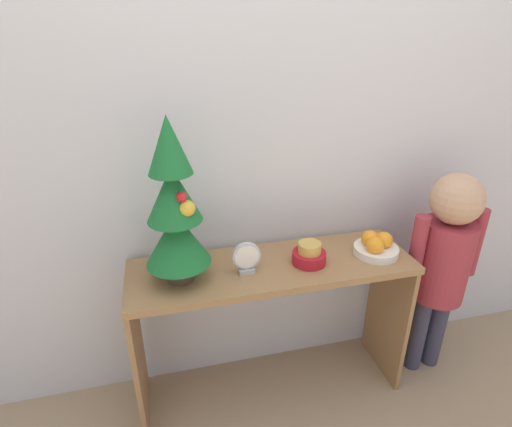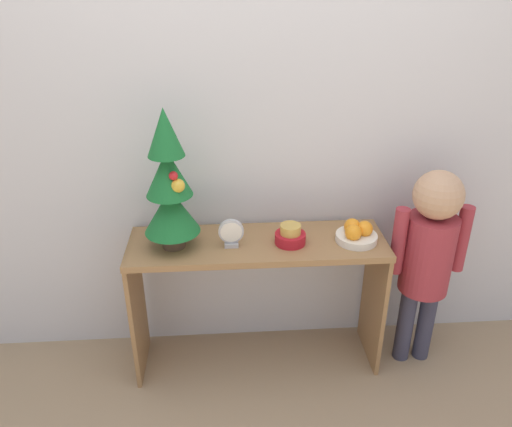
{
  "view_description": "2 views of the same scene",
  "coord_description": "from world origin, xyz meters",
  "px_view_note": "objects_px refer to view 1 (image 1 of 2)",
  "views": [
    {
      "loc": [
        -0.4,
        -1.15,
        1.55
      ],
      "look_at": [
        -0.07,
        0.19,
        0.91
      ],
      "focal_mm": 28.0,
      "sensor_mm": 36.0,
      "label": 1
    },
    {
      "loc": [
        -0.14,
        -1.77,
        1.8
      ],
      "look_at": [
        -0.01,
        0.16,
        0.83
      ],
      "focal_mm": 35.0,
      "sensor_mm": 36.0,
      "label": 2
    }
  ],
  "objects_px": {
    "mini_tree": "(174,209)",
    "child_figure": "(444,255)",
    "desk_clock": "(246,258)",
    "singing_bowl": "(309,255)",
    "fruit_bowl": "(376,246)"
  },
  "relations": [
    {
      "from": "mini_tree",
      "to": "child_figure",
      "type": "bearing_deg",
      "value": -1.14
    },
    {
      "from": "singing_bowl",
      "to": "mini_tree",
      "type": "bearing_deg",
      "value": 179.1
    },
    {
      "from": "fruit_bowl",
      "to": "singing_bowl",
      "type": "bearing_deg",
      "value": 179.96
    },
    {
      "from": "mini_tree",
      "to": "singing_bowl",
      "type": "height_order",
      "value": "mini_tree"
    },
    {
      "from": "mini_tree",
      "to": "desk_clock",
      "type": "height_order",
      "value": "mini_tree"
    },
    {
      "from": "fruit_bowl",
      "to": "singing_bowl",
      "type": "xyz_separation_m",
      "value": [
        -0.3,
        0.0,
        -0.0
      ]
    },
    {
      "from": "child_figure",
      "to": "mini_tree",
      "type": "bearing_deg",
      "value": 178.86
    },
    {
      "from": "mini_tree",
      "to": "child_figure",
      "type": "relative_size",
      "value": 0.61
    },
    {
      "from": "singing_bowl",
      "to": "desk_clock",
      "type": "height_order",
      "value": "desk_clock"
    },
    {
      "from": "singing_bowl",
      "to": "child_figure",
      "type": "height_order",
      "value": "child_figure"
    },
    {
      "from": "fruit_bowl",
      "to": "desk_clock",
      "type": "height_order",
      "value": "desk_clock"
    },
    {
      "from": "desk_clock",
      "to": "child_figure",
      "type": "height_order",
      "value": "child_figure"
    },
    {
      "from": "desk_clock",
      "to": "child_figure",
      "type": "distance_m",
      "value": 0.91
    },
    {
      "from": "fruit_bowl",
      "to": "child_figure",
      "type": "distance_m",
      "value": 0.35
    },
    {
      "from": "mini_tree",
      "to": "singing_bowl",
      "type": "relative_size",
      "value": 4.51
    }
  ]
}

